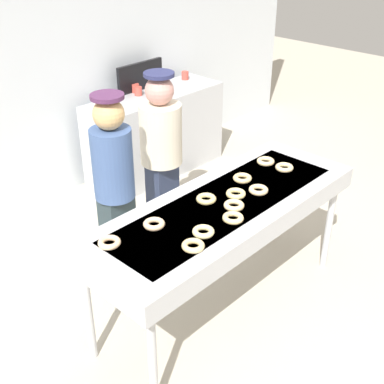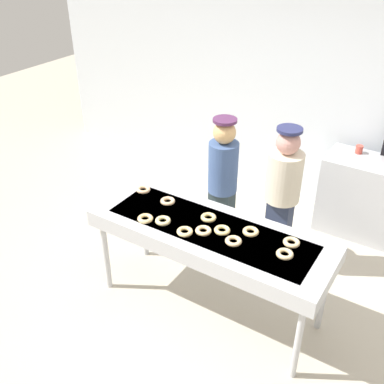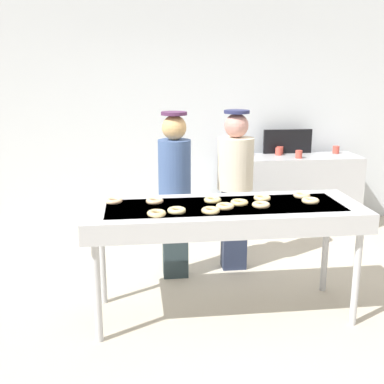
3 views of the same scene
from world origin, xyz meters
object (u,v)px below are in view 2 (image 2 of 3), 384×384
(plain_donut_3, at_px, (208,217))
(plain_donut_8, at_px, (291,242))
(worker_baker, at_px, (222,183))
(plain_donut_4, at_px, (185,232))
(plain_donut_5, at_px, (285,254))
(plain_donut_7, at_px, (203,231))
(paper_cup_1, at_px, (359,149))
(plain_donut_0, at_px, (168,201))
(plain_donut_1, at_px, (163,221))
(plain_donut_9, at_px, (143,190))
(plain_donut_11, at_px, (145,219))
(worker_assistant, at_px, (282,191))
(plain_donut_6, at_px, (233,241))
(plain_donut_10, at_px, (251,232))
(plain_donut_2, at_px, (222,230))
(fryer_conveyor, at_px, (210,235))

(plain_donut_3, relative_size, plain_donut_8, 1.00)
(worker_baker, bearing_deg, plain_donut_4, 103.56)
(plain_donut_5, bearing_deg, plain_donut_7, -173.59)
(plain_donut_4, xyz_separation_m, paper_cup_1, (0.85, 2.36, 0.03))
(plain_donut_0, bearing_deg, plain_donut_4, -38.47)
(plain_donut_1, xyz_separation_m, plain_donut_9, (-0.48, 0.33, 0.00))
(plain_donut_8, relative_size, plain_donut_11, 1.00)
(plain_donut_5, distance_m, worker_baker, 1.32)
(plain_donut_7, relative_size, worker_assistant, 0.09)
(plain_donut_3, relative_size, plain_donut_5, 1.00)
(plain_donut_1, relative_size, plain_donut_9, 1.00)
(plain_donut_6, xyz_separation_m, worker_assistant, (0.01, 1.02, -0.03))
(plain_donut_1, bearing_deg, plain_donut_10, 20.33)
(plain_donut_11, bearing_deg, plain_donut_5, 9.20)
(plain_donut_10, distance_m, worker_assistant, 0.83)
(plain_donut_2, bearing_deg, plain_donut_3, 152.92)
(plain_donut_2, height_order, paper_cup_1, paper_cup_1)
(fryer_conveyor, bearing_deg, paper_cup_1, 72.03)
(plain_donut_5, bearing_deg, plain_donut_10, 160.97)
(plain_donut_1, relative_size, worker_assistant, 0.09)
(fryer_conveyor, height_order, worker_assistant, worker_assistant)
(plain_donut_11, bearing_deg, plain_donut_2, 17.98)
(plain_donut_6, xyz_separation_m, paper_cup_1, (0.43, 2.25, 0.03))
(plain_donut_6, bearing_deg, plain_donut_7, -178.14)
(plain_donut_5, height_order, plain_donut_7, same)
(plain_donut_8, height_order, worker_baker, worker_baker)
(plain_donut_4, distance_m, worker_baker, 1.02)
(plain_donut_7, bearing_deg, plain_donut_11, -167.14)
(plain_donut_0, height_order, plain_donut_2, same)
(plain_donut_3, bearing_deg, plain_donut_11, -145.91)
(plain_donut_1, distance_m, paper_cup_1, 2.57)
(fryer_conveyor, xyz_separation_m, plain_donut_2, (0.12, 0.00, 0.10))
(plain_donut_3, height_order, worker_assistant, worker_assistant)
(plain_donut_7, xyz_separation_m, plain_donut_9, (-0.86, 0.27, 0.00))
(plain_donut_7, bearing_deg, plain_donut_5, 6.41)
(fryer_conveyor, relative_size, plain_donut_4, 15.63)
(plain_donut_8, xyz_separation_m, plain_donut_9, (-1.56, 0.02, 0.00))
(plain_donut_6, relative_size, worker_assistant, 0.09)
(plain_donut_0, height_order, plain_donut_8, same)
(plain_donut_3, distance_m, plain_donut_7, 0.21)
(plain_donut_7, xyz_separation_m, paper_cup_1, (0.72, 2.26, 0.03))
(plain_donut_4, distance_m, plain_donut_5, 0.86)
(plain_donut_0, bearing_deg, plain_donut_2, -11.01)
(plain_donut_7, bearing_deg, worker_baker, 109.04)
(paper_cup_1, bearing_deg, plain_donut_6, -100.80)
(plain_donut_11, relative_size, worker_assistant, 0.09)
(plain_donut_3, distance_m, plain_donut_5, 0.79)
(plain_donut_0, relative_size, plain_donut_3, 1.00)
(plain_donut_1, relative_size, plain_donut_10, 1.00)
(plain_donut_8, relative_size, plain_donut_10, 1.00)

